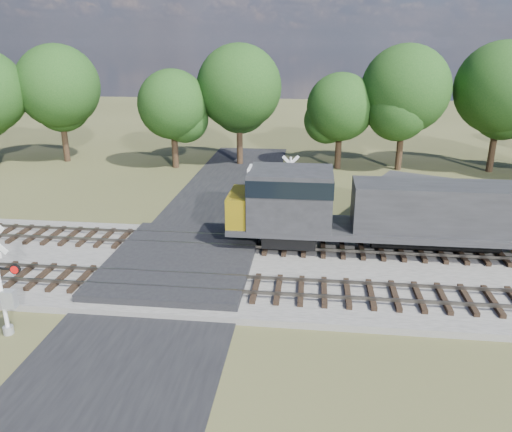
# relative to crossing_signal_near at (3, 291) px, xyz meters

# --- Properties ---
(ground) EXTENTS (160.00, 160.00, 0.00)m
(ground) POSITION_rel_crossing_signal_near_xyz_m (5.00, 6.11, -1.86)
(ground) COLOR #444726
(ground) RESTS_ON ground
(ballast_bed) EXTENTS (140.00, 10.00, 0.30)m
(ballast_bed) POSITION_rel_crossing_signal_near_xyz_m (15.00, 6.61, -1.71)
(ballast_bed) COLOR gray
(ballast_bed) RESTS_ON ground
(road) EXTENTS (7.00, 60.00, 0.08)m
(road) POSITION_rel_crossing_signal_near_xyz_m (5.00, 6.11, -1.82)
(road) COLOR black
(road) RESTS_ON ground
(crossing_panel) EXTENTS (7.00, 9.00, 0.62)m
(crossing_panel) POSITION_rel_crossing_signal_near_xyz_m (5.00, 6.61, -1.54)
(crossing_panel) COLOR #262628
(crossing_panel) RESTS_ON ground
(track_near) EXTENTS (140.00, 2.60, 0.33)m
(track_near) POSITION_rel_crossing_signal_near_xyz_m (8.12, 4.11, -1.45)
(track_near) COLOR black
(track_near) RESTS_ON ballast_bed
(track_far) EXTENTS (140.00, 2.60, 0.33)m
(track_far) POSITION_rel_crossing_signal_near_xyz_m (8.12, 9.11, -1.45)
(track_far) COLOR black
(track_far) RESTS_ON ballast_bed
(crossing_signal_near) EXTENTS (1.80, 0.39, 4.47)m
(crossing_signal_near) POSITION_rel_crossing_signal_near_xyz_m (0.00, 0.00, 0.00)
(crossing_signal_near) COLOR silver
(crossing_signal_near) RESTS_ON ground
(crossing_signal_far) EXTENTS (1.69, 0.40, 4.21)m
(crossing_signal_far) POSITION_rel_crossing_signal_near_xyz_m (9.87, 14.09, -0.11)
(crossing_signal_far) COLOR silver
(crossing_signal_far) RESTS_ON ground
(equipment_shed) EXTENTS (5.53, 5.53, 2.85)m
(equipment_shed) POSITION_rel_crossing_signal_near_xyz_m (17.29, 13.84, -0.42)
(equipment_shed) COLOR #49321F
(equipment_shed) RESTS_ON ground
(treeline) EXTENTS (84.18, 12.19, 10.89)m
(treeline) POSITION_rel_crossing_signal_near_xyz_m (13.32, 27.34, 4.76)
(treeline) COLOR black
(treeline) RESTS_ON ground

